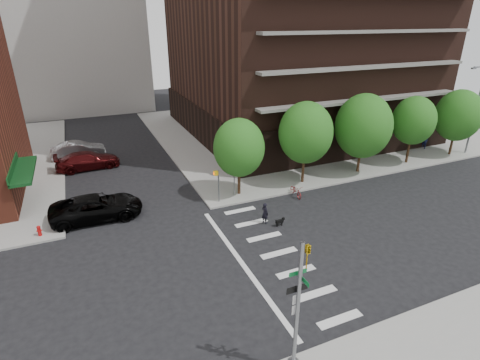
% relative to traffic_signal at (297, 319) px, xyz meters
% --- Properties ---
extents(ground, '(120.00, 120.00, 0.00)m').
position_rel_traffic_signal_xyz_m(ground, '(0.47, 7.49, -2.70)').
color(ground, black).
rests_on(ground, ground).
extents(sidewalk_ne, '(39.00, 33.00, 0.15)m').
position_rel_traffic_signal_xyz_m(sidewalk_ne, '(20.97, 30.99, -2.62)').
color(sidewalk_ne, gray).
rests_on(sidewalk_ne, ground).
extents(crosswalk, '(3.85, 13.00, 0.01)m').
position_rel_traffic_signal_xyz_m(crosswalk, '(2.68, 7.49, -2.69)').
color(crosswalk, silver).
rests_on(crosswalk, ground).
extents(tree_a, '(4.00, 4.00, 5.90)m').
position_rel_traffic_signal_xyz_m(tree_a, '(4.47, 15.99, 1.35)').
color(tree_a, '#301E11').
rests_on(tree_a, sidewalk_ne).
extents(tree_b, '(4.50, 4.50, 6.65)m').
position_rel_traffic_signal_xyz_m(tree_b, '(10.47, 15.99, 1.85)').
color(tree_b, '#301E11').
rests_on(tree_b, sidewalk_ne).
extents(tree_c, '(5.00, 5.00, 6.80)m').
position_rel_traffic_signal_xyz_m(tree_c, '(16.47, 15.99, 1.75)').
color(tree_c, '#301E11').
rests_on(tree_c, sidewalk_ne).
extents(tree_d, '(4.00, 4.00, 6.20)m').
position_rel_traffic_signal_xyz_m(tree_d, '(22.47, 15.99, 1.64)').
color(tree_d, '#301E11').
rests_on(tree_d, sidewalk_ne).
extents(tree_e, '(4.50, 4.50, 6.35)m').
position_rel_traffic_signal_xyz_m(tree_e, '(28.47, 15.99, 1.55)').
color(tree_e, '#301E11').
rests_on(tree_e, sidewalk_ne).
extents(traffic_signal, '(0.90, 0.75, 6.00)m').
position_rel_traffic_signal_xyz_m(traffic_signal, '(0.00, 0.00, 0.00)').
color(traffic_signal, slate).
rests_on(traffic_signal, sidewalk_s).
extents(pedestrian_signal, '(2.18, 0.67, 2.60)m').
position_rel_traffic_signal_xyz_m(pedestrian_signal, '(2.79, 15.42, -0.84)').
color(pedestrian_signal, slate).
rests_on(pedestrian_signal, sidewalk_ne).
extents(fire_hydrant, '(0.24, 0.24, 0.73)m').
position_rel_traffic_signal_xyz_m(fire_hydrant, '(-10.03, 15.29, -2.15)').
color(fire_hydrant, '#A50C0C').
rests_on(fire_hydrant, sidewalk_nw).
extents(streetlamp, '(2.14, 0.22, 9.00)m').
position_rel_traffic_signal_xyz_m(streetlamp, '(30.29, 15.69, 2.59)').
color(streetlamp, slate).
rests_on(streetlamp, sidewalk_ne).
extents(parked_car_black, '(3.08, 6.36, 1.74)m').
position_rel_traffic_signal_xyz_m(parked_car_black, '(-6.33, 16.49, -1.83)').
color(parked_car_black, black).
rests_on(parked_car_black, ground).
extents(parked_car_maroon, '(2.67, 5.88, 1.67)m').
position_rel_traffic_signal_xyz_m(parked_car_maroon, '(-6.41, 27.05, -1.86)').
color(parked_car_maroon, '#400B0C').
rests_on(parked_car_maroon, ground).
extents(parked_car_silver, '(1.90, 5.24, 1.72)m').
position_rel_traffic_signal_xyz_m(parked_car_silver, '(-7.11, 30.61, -1.84)').
color(parked_car_silver, '#989A9F').
rests_on(parked_car_silver, ground).
extents(scooter, '(0.76, 1.85, 0.95)m').
position_rel_traffic_signal_xyz_m(scooter, '(8.60, 13.99, -2.23)').
color(scooter, maroon).
rests_on(scooter, ground).
extents(dog_walker, '(0.65, 0.52, 1.55)m').
position_rel_traffic_signal_xyz_m(dog_walker, '(4.33, 11.14, -1.92)').
color(dog_walker, black).
rests_on(dog_walker, ground).
extents(dog, '(0.67, 0.21, 0.56)m').
position_rel_traffic_signal_xyz_m(dog, '(5.12, 10.37, -2.34)').
color(dog, black).
rests_on(dog, ground).
extents(pedestrian_far, '(0.95, 0.77, 1.87)m').
position_rel_traffic_signal_xyz_m(pedestrian_far, '(27.46, 18.49, -1.62)').
color(pedestrian_far, navy).
rests_on(pedestrian_far, sidewalk_ne).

